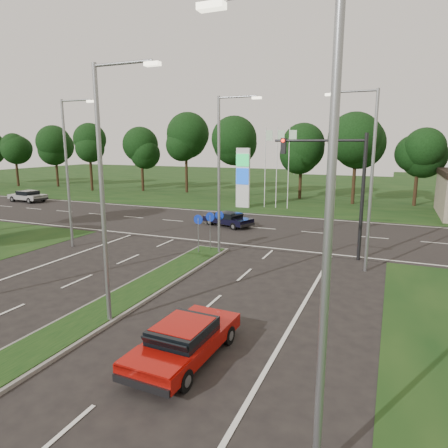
% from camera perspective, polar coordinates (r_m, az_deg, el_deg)
% --- Properties ---
extents(verge_far, '(160.00, 50.00, 0.02)m').
position_cam_1_polar(verge_far, '(61.06, 13.47, 5.09)').
color(verge_far, black).
rests_on(verge_far, ground).
extents(cross_road, '(160.00, 12.00, 0.02)m').
position_cam_1_polar(cross_road, '(31.24, 3.83, -0.48)').
color(cross_road, black).
rests_on(cross_road, ground).
extents(median_kerb, '(2.00, 26.00, 0.12)m').
position_cam_1_polar(median_kerb, '(14.81, -23.52, -15.12)').
color(median_kerb, slate).
rests_on(median_kerb, ground).
extents(streetlight_median_near, '(2.53, 0.22, 9.00)m').
position_cam_1_polar(streetlight_median_near, '(14.18, -16.48, 5.44)').
color(streetlight_median_near, gray).
rests_on(streetlight_median_near, ground).
extents(streetlight_median_far, '(2.53, 0.22, 9.00)m').
position_cam_1_polar(streetlight_median_far, '(22.78, -0.27, 8.01)').
color(streetlight_median_far, gray).
rests_on(streetlight_median_far, ground).
extents(streetlight_left_far, '(2.53, 0.22, 9.00)m').
position_cam_1_polar(streetlight_left_far, '(26.31, -21.25, 7.71)').
color(streetlight_left_far, gray).
rests_on(streetlight_left_far, ground).
extents(streetlight_right_far, '(2.53, 0.22, 9.00)m').
position_cam_1_polar(streetlight_right_far, '(20.98, 19.87, 7.04)').
color(streetlight_right_far, gray).
rests_on(streetlight_right_far, ground).
extents(streetlight_right_near, '(2.53, 0.22, 9.00)m').
position_cam_1_polar(streetlight_right_near, '(7.13, 13.14, 0.06)').
color(streetlight_right_near, gray).
rests_on(streetlight_right_near, ground).
extents(traffic_signal, '(5.10, 0.42, 7.00)m').
position_cam_1_polar(traffic_signal, '(23.13, 16.09, 6.56)').
color(traffic_signal, black).
rests_on(traffic_signal, ground).
extents(median_signs, '(1.16, 1.76, 2.38)m').
position_cam_1_polar(median_signs, '(23.99, -2.09, 0.06)').
color(median_signs, gray).
rests_on(median_signs, ground).
extents(gas_pylon, '(5.80, 1.26, 8.00)m').
position_cam_1_polar(gas_pylon, '(40.49, 3.03, 6.84)').
color(gas_pylon, silver).
rests_on(gas_pylon, ground).
extents(treeline_far, '(6.00, 6.00, 9.90)m').
position_cam_1_polar(treeline_far, '(45.90, 10.76, 11.74)').
color(treeline_far, black).
rests_on(treeline_far, ground).
extents(red_sedan, '(1.95, 4.43, 1.20)m').
position_cam_1_polar(red_sedan, '(12.57, -5.67, -16.12)').
color(red_sedan, '#A10E08').
rests_on(red_sedan, ground).
extents(navy_sedan, '(4.36, 2.97, 1.11)m').
position_cam_1_polar(navy_sedan, '(31.45, 0.58, 0.73)').
color(navy_sedan, black).
rests_on(navy_sedan, ground).
extents(far_car_a, '(4.57, 2.27, 1.27)m').
position_cam_1_polar(far_car_a, '(49.79, -26.25, 3.63)').
color(far_car_a, '#9C9C9C').
rests_on(far_car_a, ground).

